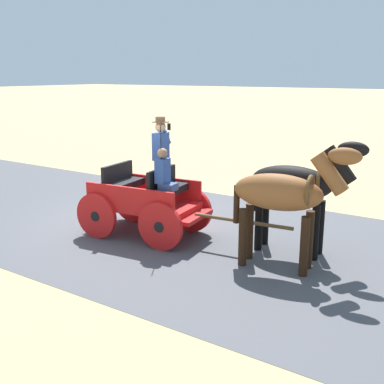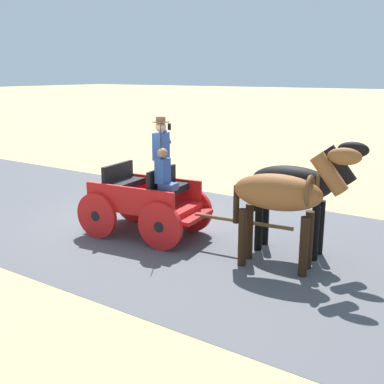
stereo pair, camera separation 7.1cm
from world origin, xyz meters
name	(u,v)px [view 2 (the right image)]	position (x,y,z in m)	size (l,w,h in m)	color
ground_plane	(138,223)	(0.00, 0.00, 0.00)	(200.00, 200.00, 0.00)	tan
road_surface	(138,223)	(0.00, 0.00, 0.00)	(6.73, 160.00, 0.01)	#4C4C51
horse_drawn_carriage	(148,198)	(0.50, 0.73, 0.82)	(1.66, 4.52, 2.50)	red
horse_near_side	(297,186)	(-0.23, 3.70, 1.32)	(0.70, 2.14, 2.21)	black
horse_off_side	(284,196)	(0.59, 3.79, 1.32)	(0.78, 2.15, 2.21)	brown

